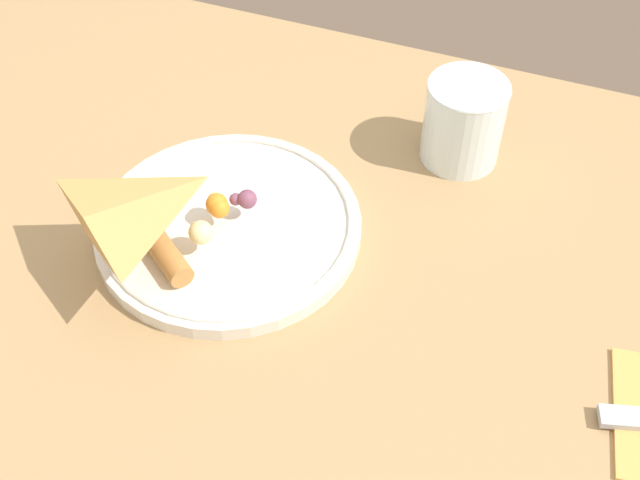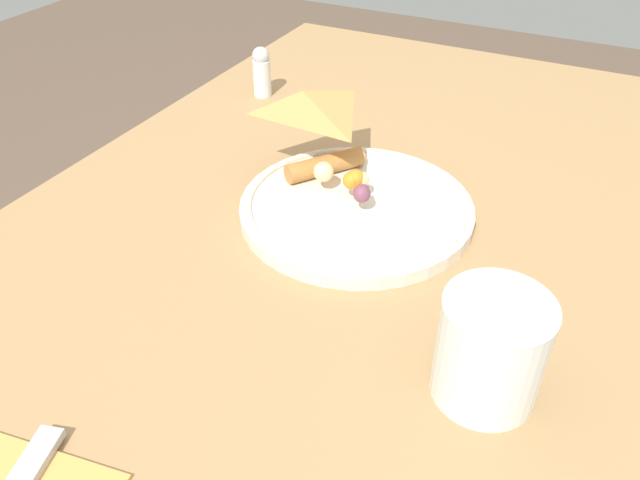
# 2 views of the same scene
# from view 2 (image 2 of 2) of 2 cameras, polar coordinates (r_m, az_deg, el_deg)

# --- Properties ---
(dining_table) EXTENTS (1.23, 0.76, 0.71)m
(dining_table) POSITION_cam_2_polar(r_m,az_deg,el_deg) (0.77, 2.35, -4.63)
(dining_table) COLOR #A87F51
(dining_table) RESTS_ON ground_plane
(plate_pizza) EXTENTS (0.27, 0.27, 0.05)m
(plate_pizza) POSITION_cam_2_polar(r_m,az_deg,el_deg) (0.72, 3.06, 3.44)
(plate_pizza) COLOR silver
(plate_pizza) RESTS_ON dining_table
(milk_glass) EXTENTS (0.09, 0.09, 0.10)m
(milk_glass) POSITION_cam_2_polar(r_m,az_deg,el_deg) (0.52, 15.29, -9.86)
(milk_glass) COLOR white
(milk_glass) RESTS_ON dining_table
(salt_shaker) EXTENTS (0.03, 0.03, 0.08)m
(salt_shaker) POSITION_cam_2_polar(r_m,az_deg,el_deg) (1.01, -5.36, 15.09)
(salt_shaker) COLOR silver
(salt_shaker) RESTS_ON dining_table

